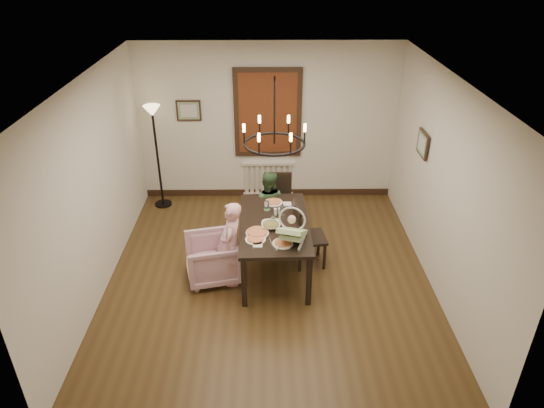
{
  "coord_description": "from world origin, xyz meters",
  "views": [
    {
      "loc": [
        -0.03,
        -5.55,
        4.23
      ],
      "look_at": [
        0.04,
        0.23,
        1.05
      ],
      "focal_mm": 32.0,
      "sensor_mm": 36.0,
      "label": 1
    }
  ],
  "objects_px": {
    "elderly_woman": "(232,251)",
    "seated_man": "(268,211)",
    "armchair": "(212,258)",
    "dining_table": "(274,227)",
    "floor_lamp": "(158,159)",
    "drinking_glass": "(273,222)",
    "chair_right": "(310,234)",
    "chair_far": "(278,206)",
    "baby_bouncer": "(292,230)"
  },
  "relations": [
    {
      "from": "dining_table",
      "to": "drinking_glass",
      "type": "relative_size",
      "value": 13.38
    },
    {
      "from": "chair_far",
      "to": "armchair",
      "type": "distance_m",
      "value": 1.52
    },
    {
      "from": "chair_right",
      "to": "chair_far",
      "type": "bearing_deg",
      "value": 20.0
    },
    {
      "from": "floor_lamp",
      "to": "dining_table",
      "type": "bearing_deg",
      "value": -44.92
    },
    {
      "from": "chair_far",
      "to": "seated_man",
      "type": "height_order",
      "value": "chair_far"
    },
    {
      "from": "armchair",
      "to": "seated_man",
      "type": "height_order",
      "value": "seated_man"
    },
    {
      "from": "chair_far",
      "to": "drinking_glass",
      "type": "relative_size",
      "value": 7.81
    },
    {
      "from": "chair_far",
      "to": "baby_bouncer",
      "type": "relative_size",
      "value": 1.97
    },
    {
      "from": "dining_table",
      "to": "elderly_woman",
      "type": "relative_size",
      "value": 1.67
    },
    {
      "from": "chair_right",
      "to": "drinking_glass",
      "type": "bearing_deg",
      "value": 106.17
    },
    {
      "from": "chair_far",
      "to": "armchair",
      "type": "xyz_separation_m",
      "value": [
        -0.94,
        -1.18,
        -0.18
      ]
    },
    {
      "from": "armchair",
      "to": "seated_man",
      "type": "xyz_separation_m",
      "value": [
        0.79,
        1.06,
        0.15
      ]
    },
    {
      "from": "armchair",
      "to": "chair_far",
      "type": "bearing_deg",
      "value": 128.96
    },
    {
      "from": "dining_table",
      "to": "drinking_glass",
      "type": "height_order",
      "value": "drinking_glass"
    },
    {
      "from": "chair_far",
      "to": "chair_right",
      "type": "relative_size",
      "value": 1.0
    },
    {
      "from": "floor_lamp",
      "to": "drinking_glass",
      "type": "bearing_deg",
      "value": -46.46
    },
    {
      "from": "chair_far",
      "to": "floor_lamp",
      "type": "relative_size",
      "value": 0.56
    },
    {
      "from": "dining_table",
      "to": "armchair",
      "type": "xyz_separation_m",
      "value": [
        -0.87,
        -0.19,
        -0.38
      ]
    },
    {
      "from": "armchair",
      "to": "seated_man",
      "type": "bearing_deg",
      "value": 131.01
    },
    {
      "from": "elderly_woman",
      "to": "seated_man",
      "type": "relative_size",
      "value": 1.08
    },
    {
      "from": "dining_table",
      "to": "drinking_glass",
      "type": "distance_m",
      "value": 0.18
    },
    {
      "from": "elderly_woman",
      "to": "armchair",
      "type": "bearing_deg",
      "value": -99.17
    },
    {
      "from": "dining_table",
      "to": "drinking_glass",
      "type": "bearing_deg",
      "value": -100.53
    },
    {
      "from": "dining_table",
      "to": "floor_lamp",
      "type": "distance_m",
      "value": 2.79
    },
    {
      "from": "floor_lamp",
      "to": "chair_right",
      "type": "bearing_deg",
      "value": -36.13
    },
    {
      "from": "dining_table",
      "to": "chair_far",
      "type": "relative_size",
      "value": 1.71
    },
    {
      "from": "floor_lamp",
      "to": "baby_bouncer",
      "type": "bearing_deg",
      "value": -48.14
    },
    {
      "from": "chair_far",
      "to": "chair_right",
      "type": "height_order",
      "value": "chair_far"
    },
    {
      "from": "drinking_glass",
      "to": "baby_bouncer",
      "type": "bearing_deg",
      "value": -58.66
    },
    {
      "from": "seated_man",
      "to": "floor_lamp",
      "type": "relative_size",
      "value": 0.53
    },
    {
      "from": "chair_right",
      "to": "dining_table",
      "type": "bearing_deg",
      "value": 97.77
    },
    {
      "from": "seated_man",
      "to": "baby_bouncer",
      "type": "distance_m",
      "value": 1.47
    },
    {
      "from": "chair_right",
      "to": "drinking_glass",
      "type": "relative_size",
      "value": 7.8
    },
    {
      "from": "seated_man",
      "to": "chair_far",
      "type": "bearing_deg",
      "value": -132.88
    },
    {
      "from": "chair_far",
      "to": "armchair",
      "type": "bearing_deg",
      "value": -127.49
    },
    {
      "from": "armchair",
      "to": "seated_man",
      "type": "distance_m",
      "value": 1.33
    },
    {
      "from": "seated_man",
      "to": "baby_bouncer",
      "type": "relative_size",
      "value": 1.87
    },
    {
      "from": "chair_far",
      "to": "chair_right",
      "type": "xyz_separation_m",
      "value": [
        0.45,
        -0.84,
        -0.0
      ]
    },
    {
      "from": "armchair",
      "to": "dining_table",
      "type": "bearing_deg",
      "value": 89.89
    },
    {
      "from": "chair_far",
      "to": "seated_man",
      "type": "relative_size",
      "value": 1.05
    },
    {
      "from": "chair_right",
      "to": "seated_man",
      "type": "distance_m",
      "value": 0.94
    },
    {
      "from": "dining_table",
      "to": "chair_right",
      "type": "relative_size",
      "value": 1.72
    },
    {
      "from": "chair_right",
      "to": "seated_man",
      "type": "xyz_separation_m",
      "value": [
        -0.6,
        0.73,
        -0.02
      ]
    },
    {
      "from": "baby_bouncer",
      "to": "floor_lamp",
      "type": "xyz_separation_m",
      "value": [
        -2.2,
        2.45,
        -0.06
      ]
    },
    {
      "from": "armchair",
      "to": "drinking_glass",
      "type": "distance_m",
      "value": 1.01
    },
    {
      "from": "chair_right",
      "to": "drinking_glass",
      "type": "height_order",
      "value": "chair_right"
    },
    {
      "from": "chair_right",
      "to": "seated_man",
      "type": "relative_size",
      "value": 1.05
    },
    {
      "from": "dining_table",
      "to": "armchair",
      "type": "height_order",
      "value": "dining_table"
    },
    {
      "from": "drinking_glass",
      "to": "chair_right",
      "type": "bearing_deg",
      "value": 24.16
    },
    {
      "from": "dining_table",
      "to": "floor_lamp",
      "type": "bearing_deg",
      "value": 133.73
    }
  ]
}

